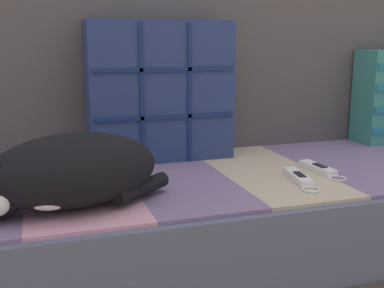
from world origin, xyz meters
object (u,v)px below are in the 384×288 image
(throw_pillow_quilted, at_px, (160,91))
(sleeping_cat, at_px, (67,173))
(couch, at_px, (255,223))
(game_remote_near, at_px, (319,169))
(game_remote_far, at_px, (299,178))

(throw_pillow_quilted, relative_size, sleeping_cat, 1.00)
(couch, height_order, game_remote_near, game_remote_near)
(game_remote_near, distance_m, game_remote_far, 0.12)
(couch, relative_size, throw_pillow_quilted, 4.44)
(sleeping_cat, distance_m, game_remote_far, 0.62)
(throw_pillow_quilted, height_order, game_remote_near, throw_pillow_quilted)
(sleeping_cat, bearing_deg, throw_pillow_quilted, 50.42)
(couch, distance_m, game_remote_far, 0.27)
(game_remote_near, bearing_deg, throw_pillow_quilted, 143.16)
(sleeping_cat, bearing_deg, game_remote_far, 2.52)
(couch, distance_m, sleeping_cat, 0.68)
(couch, xyz_separation_m, sleeping_cat, (-0.58, -0.21, 0.27))
(sleeping_cat, relative_size, game_remote_near, 2.35)
(sleeping_cat, xyz_separation_m, game_remote_near, (0.72, 0.09, -0.07))
(game_remote_far, bearing_deg, throw_pillow_quilted, 128.93)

